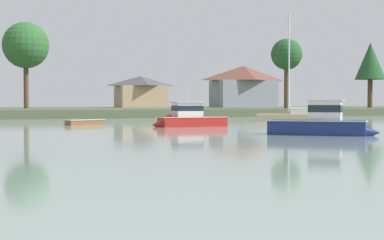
# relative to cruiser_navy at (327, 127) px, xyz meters

# --- Properties ---
(far_shore_bank) EXTENTS (221.61, 45.49, 1.12)m
(far_shore_bank) POSITION_rel_cruiser_navy_xyz_m (-7.39, 64.31, 0.06)
(far_shore_bank) COLOR #4C563D
(far_shore_bank) RESTS_ON ground
(cruiser_navy) EXTENTS (6.42, 5.89, 4.20)m
(cruiser_navy) POSITION_rel_cruiser_navy_xyz_m (0.00, 0.00, 0.00)
(cruiser_navy) COLOR navy
(cruiser_navy) RESTS_ON ground
(dinghy_wood) EXTENTS (3.82, 2.38, 0.65)m
(dinghy_wood) POSITION_rel_cruiser_navy_xyz_m (-11.05, 22.44, -0.34)
(dinghy_wood) COLOR brown
(dinghy_wood) RESTS_ON ground
(sailboat_sand) EXTENTS (8.16, 5.89, 12.25)m
(sailboat_sand) POSITION_rel_cruiser_navy_xyz_m (11.91, 23.31, -0.24)
(sailboat_sand) COLOR tan
(sailboat_sand) RESTS_ON ground
(cruiser_red) EXTENTS (6.57, 2.16, 3.76)m
(cruiser_red) POSITION_rel_cruiser_navy_xyz_m (-3.82, 15.34, 0.02)
(cruiser_red) COLOR #B2231E
(cruiser_red) RESTS_ON ground
(dinghy_cream) EXTENTS (2.94, 1.79, 0.51)m
(dinghy_cream) POSITION_rel_cruiser_navy_xyz_m (3.01, 32.06, -0.37)
(dinghy_cream) COLOR beige
(dinghy_cream) RESTS_ON ground
(shore_tree_inland_a) EXTENTS (4.99, 4.99, 11.14)m
(shore_tree_inland_a) POSITION_rel_cruiser_navy_xyz_m (26.66, 50.14, 9.09)
(shore_tree_inland_a) COLOR brown
(shore_tree_inland_a) RESTS_ON far_shore_bank
(shore_tree_center) EXTENTS (5.34, 5.34, 11.55)m
(shore_tree_center) POSITION_rel_cruiser_navy_xyz_m (45.68, 53.49, 8.77)
(shore_tree_center) COLOR brown
(shore_tree_center) RESTS_ON far_shore_bank
(shore_tree_inland_b) EXTENTS (7.06, 7.06, 13.21)m
(shore_tree_inland_b) POSITION_rel_cruiser_navy_xyz_m (-12.61, 61.12, 10.23)
(shore_tree_inland_b) COLOR brown
(shore_tree_inland_b) RESTS_ON far_shore_bank
(cottage_eastern) EXTENTS (9.39, 7.08, 5.84)m
(cottage_eastern) POSITION_rel_cruiser_navy_xyz_m (9.27, 73.58, 3.63)
(cottage_eastern) COLOR tan
(cottage_eastern) RESTS_ON far_shore_bank
(cottage_behind_trees) EXTENTS (12.54, 7.15, 7.94)m
(cottage_behind_trees) POSITION_rel_cruiser_navy_xyz_m (28.50, 69.26, 4.73)
(cottage_behind_trees) COLOR gray
(cottage_behind_trees) RESTS_ON far_shore_bank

